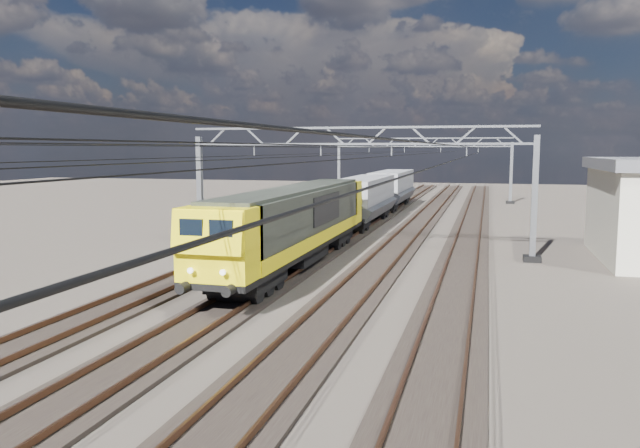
% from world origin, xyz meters
% --- Properties ---
extents(ground, '(160.00, 160.00, 0.00)m').
position_xyz_m(ground, '(0.00, 0.00, 0.00)').
color(ground, '#2A2520').
rests_on(ground, ground).
extents(track_outer_west, '(2.60, 140.00, 0.30)m').
position_xyz_m(track_outer_west, '(-6.00, 0.00, 0.07)').
color(track_outer_west, black).
rests_on(track_outer_west, ground).
extents(track_loco, '(2.60, 140.00, 0.30)m').
position_xyz_m(track_loco, '(-2.00, 0.00, 0.07)').
color(track_loco, black).
rests_on(track_loco, ground).
extents(track_inner_east, '(2.60, 140.00, 0.30)m').
position_xyz_m(track_inner_east, '(2.00, 0.00, 0.07)').
color(track_inner_east, black).
rests_on(track_inner_east, ground).
extents(track_outer_east, '(2.60, 140.00, 0.30)m').
position_xyz_m(track_outer_east, '(6.00, 0.00, 0.07)').
color(track_outer_east, black).
rests_on(track_outer_east, ground).
extents(catenary_gantry_mid, '(19.90, 0.90, 7.11)m').
position_xyz_m(catenary_gantry_mid, '(0.00, 4.00, 3.91)').
color(catenary_gantry_mid, gray).
rests_on(catenary_gantry_mid, ground).
extents(catenary_gantry_far, '(19.90, 0.90, 7.11)m').
position_xyz_m(catenary_gantry_far, '(0.00, 40.00, 3.91)').
color(catenary_gantry_far, gray).
rests_on(catenary_gantry_far, ground).
extents(overhead_wires, '(12.03, 140.00, 0.53)m').
position_xyz_m(overhead_wires, '(0.00, 8.00, 5.75)').
color(overhead_wires, black).
rests_on(overhead_wires, ground).
extents(locomotive, '(2.76, 21.10, 3.62)m').
position_xyz_m(locomotive, '(-2.00, -0.80, 2.33)').
color(locomotive, black).
rests_on(locomotive, ground).
extents(hopper_wagon_lead, '(3.38, 13.00, 3.25)m').
position_xyz_m(hopper_wagon_lead, '(-2.00, 16.89, 2.23)').
color(hopper_wagon_lead, black).
rests_on(hopper_wagon_lead, ground).
extents(hopper_wagon_mid, '(3.38, 13.00, 3.25)m').
position_xyz_m(hopper_wagon_mid, '(-2.00, 31.09, 2.23)').
color(hopper_wagon_mid, black).
rests_on(hopper_wagon_mid, ground).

